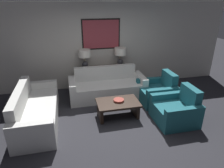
% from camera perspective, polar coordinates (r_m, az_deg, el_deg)
% --- Properties ---
extents(ground_plane, '(20.00, 20.00, 0.00)m').
position_cam_1_polar(ground_plane, '(4.74, 2.40, -11.59)').
color(ground_plane, '#28282D').
extents(back_wall, '(8.32, 0.12, 2.65)m').
position_cam_1_polar(back_wall, '(6.40, -3.15, 10.81)').
color(back_wall, beige).
rests_on(back_wall, ground_plane).
extents(console_table, '(1.58, 0.39, 0.73)m').
position_cam_1_polar(console_table, '(6.42, -2.53, 1.85)').
color(console_table, '#332319').
rests_on(console_table, ground_plane).
extents(table_lamp_left, '(0.36, 0.36, 0.57)m').
position_cam_1_polar(table_lamp_left, '(6.11, -7.83, 8.01)').
color(table_lamp_left, '#333338').
rests_on(table_lamp_left, console_table).
extents(table_lamp_right, '(0.36, 0.36, 0.57)m').
position_cam_1_polar(table_lamp_right, '(6.30, 2.37, 8.67)').
color(table_lamp_right, '#333338').
rests_on(table_lamp_right, console_table).
extents(couch_by_back_wall, '(2.18, 0.85, 0.87)m').
position_cam_1_polar(couch_by_back_wall, '(5.86, -1.37, -0.99)').
color(couch_by_back_wall, silver).
rests_on(couch_by_back_wall, ground_plane).
extents(couch_by_side, '(0.85, 2.18, 0.87)m').
position_cam_1_polar(couch_by_side, '(5.00, -20.89, -7.21)').
color(couch_by_side, silver).
rests_on(couch_by_side, ground_plane).
extents(coffee_table, '(1.02, 0.66, 0.40)m').
position_cam_1_polar(coffee_table, '(4.91, 1.70, -6.26)').
color(coffee_table, black).
rests_on(coffee_table, ground_plane).
extents(decorative_bowl, '(0.26, 0.26, 0.05)m').
position_cam_1_polar(decorative_bowl, '(4.88, 1.93, -4.65)').
color(decorative_bowl, '#93382D').
rests_on(decorative_bowl, coffee_table).
extents(armchair_near_back_wall, '(0.90, 0.91, 0.85)m').
position_cam_1_polar(armchair_near_back_wall, '(5.75, 12.88, -2.32)').
color(armchair_near_back_wall, '#1E5B66').
rests_on(armchair_near_back_wall, ground_plane).
extents(armchair_near_camera, '(0.90, 0.91, 0.85)m').
position_cam_1_polar(armchair_near_camera, '(4.96, 17.84, -7.24)').
color(armchair_near_camera, '#1E5B66').
rests_on(armchair_near_camera, ground_plane).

